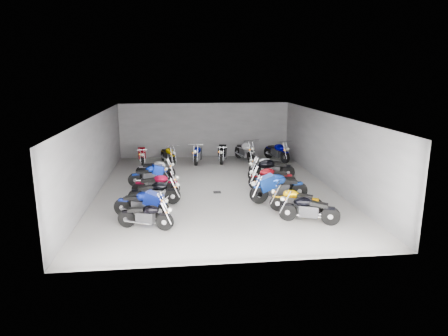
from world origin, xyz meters
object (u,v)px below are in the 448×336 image
at_px(motorcycle_right_d, 272,178).
at_px(motorcycle_back_e, 245,151).
at_px(motorcycle_left_b, 142,204).
at_px(motorcycle_back_d, 223,153).
at_px(motorcycle_left_a, 146,216).
at_px(motorcycle_back_b, 168,155).
at_px(motorcycle_left_c, 155,192).
at_px(motorcycle_right_b, 296,200).
at_px(motorcycle_back_a, 142,155).
at_px(motorcycle_left_d, 156,184).
at_px(motorcycle_back_f, 277,151).
at_px(motorcycle_left_e, 149,175).
at_px(motorcycle_right_f, 269,166).
at_px(motorcycle_right_e, 271,169).
at_px(motorcycle_right_c, 278,188).
at_px(motorcycle_back_c, 198,154).
at_px(motorcycle_right_a, 308,209).
at_px(drain_grate, 217,192).
at_px(motorcycle_left_f, 156,169).

xyz_separation_m(motorcycle_right_d, motorcycle_back_e, (-0.22, 5.76, 0.08)).
bearing_deg(motorcycle_left_b, motorcycle_back_d, 176.88).
relative_size(motorcycle_left_a, motorcycle_back_b, 0.95).
height_order(motorcycle_left_c, motorcycle_right_b, motorcycle_left_c).
xyz_separation_m(motorcycle_right_b, motorcycle_back_a, (-6.19, 8.63, 0.04)).
xyz_separation_m(motorcycle_left_c, motorcycle_right_d, (4.91, 1.54, 0.02)).
bearing_deg(motorcycle_right_d, motorcycle_left_d, 94.93).
height_order(motorcycle_left_a, motorcycle_back_f, motorcycle_back_f).
bearing_deg(motorcycle_left_c, motorcycle_back_e, 147.03).
height_order(motorcycle_left_e, motorcycle_back_a, motorcycle_back_a).
height_order(motorcycle_left_e, motorcycle_right_f, motorcycle_right_f).
distance_m(motorcycle_left_d, motorcycle_right_e, 5.46).
height_order(motorcycle_right_b, motorcycle_back_d, motorcycle_back_d).
xyz_separation_m(motorcycle_right_e, motorcycle_back_e, (-0.49, 4.44, 0.03)).
bearing_deg(motorcycle_back_e, motorcycle_left_a, 47.66).
xyz_separation_m(motorcycle_right_c, motorcycle_back_c, (-2.77, 7.33, -0.05)).
bearing_deg(motorcycle_right_c, motorcycle_right_e, -16.71).
distance_m(motorcycle_left_a, motorcycle_right_e, 7.55).
relative_size(motorcycle_right_c, motorcycle_back_e, 1.01).
height_order(motorcycle_right_e, motorcycle_back_e, motorcycle_back_e).
bearing_deg(motorcycle_back_c, motorcycle_left_a, 88.80).
xyz_separation_m(motorcycle_left_d, motorcycle_right_a, (5.20, -3.68, 0.02)).
distance_m(motorcycle_left_c, motorcycle_right_d, 5.14).
bearing_deg(motorcycle_back_a, motorcycle_right_a, 115.25).
height_order(drain_grate, motorcycle_back_b, motorcycle_back_b).
xyz_separation_m(motorcycle_left_c, motorcycle_back_b, (0.34, 7.18, 0.01)).
height_order(motorcycle_left_f, motorcycle_right_c, motorcycle_right_c).
xyz_separation_m(motorcycle_right_d, motorcycle_back_a, (-6.02, 5.59, -0.00)).
height_order(motorcycle_right_b, motorcycle_back_f, motorcycle_back_f).
bearing_deg(motorcycle_left_b, motorcycle_right_b, 109.82).
bearing_deg(motorcycle_left_f, motorcycle_back_d, 147.43).
xyz_separation_m(drain_grate, motorcycle_back_b, (-2.17, 5.88, 0.48)).
xyz_separation_m(motorcycle_right_a, motorcycle_right_c, (-0.45, 2.33, 0.08)).
bearing_deg(motorcycle_left_d, motorcycle_back_d, 149.28).
distance_m(motorcycle_left_a, motorcycle_left_c, 2.49).
xyz_separation_m(motorcycle_left_b, motorcycle_left_e, (-0.05, 4.29, -0.05)).
distance_m(motorcycle_right_c, motorcycle_right_e, 3.11).
distance_m(drain_grate, motorcycle_left_e, 3.34).
distance_m(motorcycle_left_f, motorcycle_back_c, 3.88).
height_order(motorcycle_left_b, motorcycle_back_b, motorcycle_left_b).
xyz_separation_m(motorcycle_back_d, motorcycle_back_e, (1.26, 0.14, 0.05)).
bearing_deg(motorcycle_back_d, motorcycle_right_f, 132.39).
bearing_deg(motorcycle_right_a, motorcycle_right_f, 22.76).
bearing_deg(motorcycle_right_b, motorcycle_left_c, 96.63).
xyz_separation_m(motorcycle_left_b, motorcycle_right_e, (5.54, 4.29, 0.05)).
height_order(motorcycle_left_b, motorcycle_left_f, motorcycle_left_b).
height_order(motorcycle_right_e, motorcycle_back_f, motorcycle_right_e).
distance_m(motorcycle_left_e, motorcycle_right_f, 5.77).
bearing_deg(motorcycle_right_e, motorcycle_back_d, 14.51).
xyz_separation_m(drain_grate, motorcycle_back_a, (-3.63, 5.83, 0.49)).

